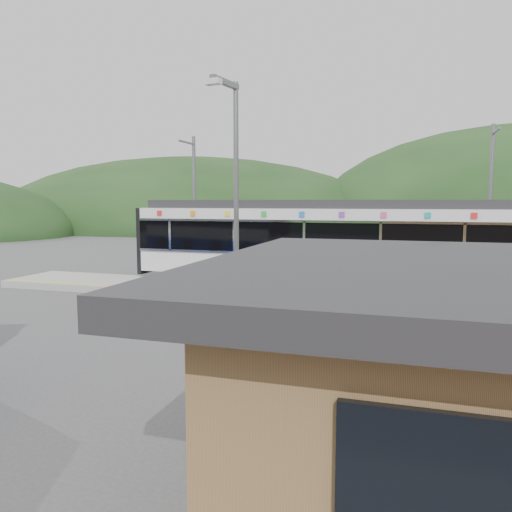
% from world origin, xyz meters
% --- Properties ---
extents(ground, '(120.00, 120.00, 0.00)m').
position_xyz_m(ground, '(0.00, 0.00, 0.00)').
color(ground, '#4C4C4F').
rests_on(ground, ground).
extents(hills, '(146.00, 149.00, 26.00)m').
position_xyz_m(hills, '(6.19, 5.29, 0.00)').
color(hills, '#1E3D19').
rests_on(hills, ground).
extents(platform, '(26.00, 3.20, 0.30)m').
position_xyz_m(platform, '(0.00, 3.30, 0.15)').
color(platform, '#9E9E99').
rests_on(platform, ground).
extents(yellow_line, '(26.00, 0.10, 0.01)m').
position_xyz_m(yellow_line, '(0.00, 2.00, 0.30)').
color(yellow_line, yellow).
rests_on(yellow_line, platform).
extents(train, '(20.44, 3.01, 3.74)m').
position_xyz_m(train, '(2.18, 6.00, 2.06)').
color(train, black).
rests_on(train, ground).
extents(catenary_mast_west, '(0.18, 1.80, 7.00)m').
position_xyz_m(catenary_mast_west, '(-7.00, 8.56, 3.65)').
color(catenary_mast_west, slate).
rests_on(catenary_mast_west, ground).
extents(catenary_mast_east, '(0.18, 1.80, 7.00)m').
position_xyz_m(catenary_mast_east, '(7.00, 8.56, 3.65)').
color(catenary_mast_east, slate).
rests_on(catenary_mast_east, ground).
extents(lamp_post, '(0.38, 1.14, 6.40)m').
position_xyz_m(lamp_post, '(-0.12, -4.37, 3.81)').
color(lamp_post, slate).
rests_on(lamp_post, ground).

